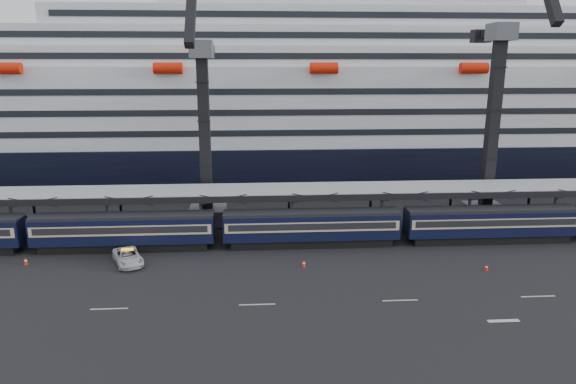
# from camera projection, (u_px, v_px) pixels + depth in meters

# --- Properties ---
(ground) EXTENTS (260.00, 260.00, 0.00)m
(ground) POSITION_uv_depth(u_px,v_px,m) (409.00, 280.00, 47.06)
(ground) COLOR black
(ground) RESTS_ON ground
(lane_markings) EXTENTS (111.00, 4.27, 0.02)m
(lane_markings) POSITION_uv_depth(u_px,v_px,m) (525.00, 303.00, 42.50)
(lane_markings) COLOR beige
(lane_markings) RESTS_ON ground
(train) EXTENTS (133.05, 3.00, 4.05)m
(train) POSITION_uv_depth(u_px,v_px,m) (342.00, 226.00, 55.93)
(train) COLOR black
(train) RESTS_ON ground
(canopy) EXTENTS (130.00, 6.25, 5.53)m
(canopy) POSITION_uv_depth(u_px,v_px,m) (377.00, 189.00, 59.36)
(canopy) COLOR gray
(canopy) RESTS_ON ground
(cruise_ship) EXTENTS (214.09, 28.84, 34.00)m
(cruise_ship) POSITION_uv_depth(u_px,v_px,m) (329.00, 106.00, 88.58)
(cruise_ship) COLOR black
(cruise_ship) RESTS_ON ground
(crane_dark_near) EXTENTS (4.50, 17.75, 35.08)m
(crane_dark_near) POSITION_uv_depth(u_px,v_px,m) (204.00, 128.00, 60.96)
(crane_dark_near) COLOR #45474C
(crane_dark_near) RESTS_ON ground
(crane_dark_mid) EXTENTS (4.50, 18.24, 39.64)m
(crane_dark_mid) POSITION_uv_depth(u_px,v_px,m) (495.00, 115.00, 61.82)
(crane_dark_mid) COLOR #45474C
(crane_dark_mid) RESTS_ON ground
(pickup_truck) EXTENTS (4.23, 5.65, 1.43)m
(pickup_truck) POSITION_uv_depth(u_px,v_px,m) (128.00, 257.00, 50.91)
(pickup_truck) COLOR silver
(pickup_truck) RESTS_ON ground
(traffic_cone_a) EXTENTS (0.38, 0.38, 0.76)m
(traffic_cone_a) POSITION_uv_depth(u_px,v_px,m) (26.00, 261.00, 50.79)
(traffic_cone_a) COLOR red
(traffic_cone_a) RESTS_ON ground
(traffic_cone_c) EXTENTS (0.38, 0.38, 0.75)m
(traffic_cone_c) POSITION_uv_depth(u_px,v_px,m) (304.00, 263.00, 50.14)
(traffic_cone_c) COLOR red
(traffic_cone_c) RESTS_ON ground
(traffic_cone_d) EXTENTS (0.35, 0.35, 0.69)m
(traffic_cone_d) POSITION_uv_depth(u_px,v_px,m) (487.00, 267.00, 49.27)
(traffic_cone_d) COLOR red
(traffic_cone_d) RESTS_ON ground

